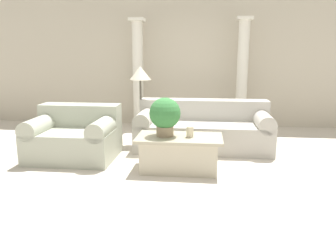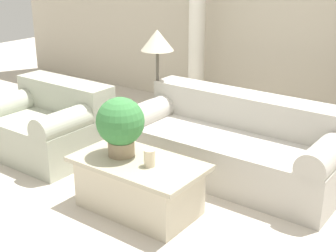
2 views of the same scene
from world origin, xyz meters
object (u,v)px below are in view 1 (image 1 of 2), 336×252
at_px(sofa_long, 203,129).
at_px(coffee_table, 179,153).
at_px(floor_lamp, 140,79).
at_px(loveseat, 75,135).
at_px(potted_plant, 165,115).

relative_size(sofa_long, coffee_table, 1.91).
distance_m(sofa_long, floor_lamp, 1.37).
height_order(loveseat, potted_plant, potted_plant).
bearing_deg(sofa_long, coffee_table, -105.26).
xyz_separation_m(loveseat, floor_lamp, (0.86, 0.90, 0.80)).
xyz_separation_m(loveseat, potted_plant, (1.44, -0.38, 0.42)).
xyz_separation_m(sofa_long, coffee_table, (-0.31, -1.15, -0.09)).
bearing_deg(loveseat, floor_lamp, 46.34).
height_order(loveseat, floor_lamp, floor_lamp).
bearing_deg(potted_plant, coffee_table, -2.97).
relative_size(potted_plant, floor_lamp, 0.39).
height_order(sofa_long, coffee_table, sofa_long).
distance_m(loveseat, coffee_table, 1.69).
xyz_separation_m(coffee_table, potted_plant, (-0.20, 0.01, 0.53)).
relative_size(loveseat, potted_plant, 2.39).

